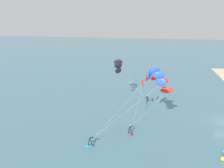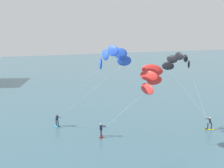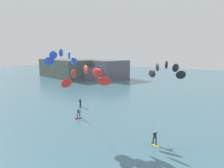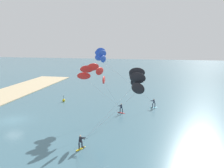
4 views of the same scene
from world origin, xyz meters
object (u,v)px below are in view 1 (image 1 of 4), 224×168
marker_buoy (223,159)px  kitesurfer_nearshore (154,83)px  kitesurfer_mid_water (119,67)px  kitesurfer_far_out (152,78)px

marker_buoy → kitesurfer_nearshore: bearing=44.4°
kitesurfer_nearshore → kitesurfer_mid_water: size_ratio=0.95×
kitesurfer_nearshore → kitesurfer_far_out: (-4.41, 0.38, 2.13)m
kitesurfer_nearshore → kitesurfer_far_out: 4.91m
kitesurfer_mid_water → kitesurfer_far_out: size_ratio=0.84×
kitesurfer_mid_water → marker_buoy: (-17.61, -15.84, -7.49)m
kitesurfer_far_out → marker_buoy: kitesurfer_far_out is taller
kitesurfer_far_out → kitesurfer_nearshore: bearing=-4.9°
kitesurfer_nearshore → kitesurfer_mid_water: 10.70m
kitesurfer_far_out → marker_buoy: (-4.88, -9.50, -9.06)m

